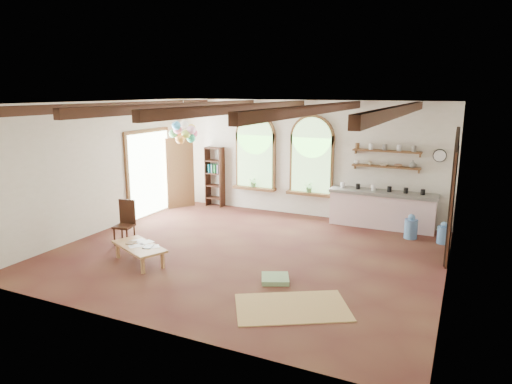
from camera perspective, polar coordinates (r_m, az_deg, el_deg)
The scene contains 27 objects.
floor at distance 9.99m, azimuth -1.18°, elevation -7.60°, with size 8.00×8.00×0.00m, color brown.
ceiling_beams at distance 9.39m, azimuth -1.27°, elevation 10.45°, with size 6.20×6.80×0.18m, color #3B1C13, non-canonical shape.
window_left at distance 13.20m, azimuth -0.10°, elevation 4.67°, with size 1.30×0.28×2.20m.
window_right at distance 12.58m, azimuth 6.94°, elevation 4.19°, with size 1.30×0.28×2.20m.
left_doorway at distance 13.24m, azimuth -13.21°, elevation 2.25°, with size 0.10×1.90×2.50m, color brown.
right_doorway at distance 10.19m, azimuth 23.18°, elevation -1.78°, with size 0.10×1.30×2.40m, color black.
kitchen_counter at distance 12.13m, azimuth 15.47°, elevation -2.07°, with size 2.68×0.62×0.94m.
wall_shelf_lower at distance 12.09m, azimuth 15.91°, elevation 3.06°, with size 1.70×0.24×0.04m, color brown.
wall_shelf_upper at distance 12.03m, azimuth 16.03°, elevation 4.94°, with size 1.70×0.24×0.04m, color brown.
wall_clock at distance 11.98m, azimuth 21.98°, elevation 4.24°, with size 0.32×0.32×0.04m, color black.
bookshelf at distance 13.82m, azimuth -5.18°, elevation 1.91°, with size 0.53×0.32×1.80m.
coffee_table at distance 9.63m, azimuth -14.41°, elevation -6.73°, with size 1.44×1.09×0.37m.
side_chair at distance 10.91m, azimuth -16.07°, elevation -4.75°, with size 0.46×0.46×1.01m.
floor_mat at distance 7.66m, azimuth 4.52°, elevation -14.16°, with size 1.81×1.12×0.02m, color tan.
floor_cushion at distance 8.59m, azimuth 2.41°, elevation -10.77°, with size 0.50×0.50×0.09m, color #7A9F6D.
water_jug_a at distance 11.47m, azimuth 18.79°, elevation -4.27°, with size 0.31×0.31×0.60m.
water_jug_b at distance 11.36m, azimuth 22.35°, elevation -4.89°, with size 0.27×0.27×0.52m.
balloon_cluster at distance 12.70m, azimuth -8.98°, elevation 7.40°, with size 0.84×0.91×1.15m.
table_book at distance 9.82m, azimuth -15.73°, elevation -6.09°, with size 0.16×0.23×0.02m, color olive.
tablet at distance 9.49m, azimuth -13.33°, elevation -6.65°, with size 0.17×0.25×0.01m, color black.
potted_plant_left at distance 13.24m, azimuth -0.30°, elevation 1.26°, with size 0.27×0.23×0.30m, color #598C4C.
potted_plant_right at distance 12.62m, azimuth 6.70°, elevation 0.61°, with size 0.27×0.23×0.30m, color #598C4C.
shelf_cup_a at distance 12.21m, azimuth 12.46°, elevation 3.67°, with size 0.12×0.10×0.10m, color white.
shelf_cup_b at distance 12.14m, azimuth 14.07°, elevation 3.53°, with size 0.10×0.10×0.09m, color beige.
shelf_bowl_a at distance 12.09m, azimuth 15.69°, elevation 3.30°, with size 0.22×0.22×0.05m, color beige.
shelf_bowl_b at distance 12.04m, azimuth 17.34°, elevation 3.18°, with size 0.20×0.20×0.06m, color #8C664C.
shelf_vase at distance 11.99m, azimuth 19.01°, elevation 3.34°, with size 0.18×0.18×0.19m, color slate.
Camera 1 is at (4.15, -8.41, 3.45)m, focal length 32.00 mm.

